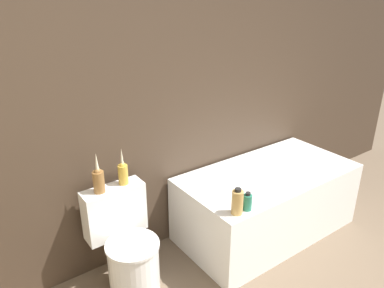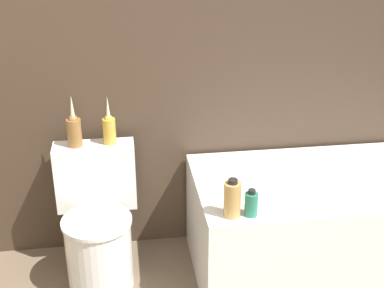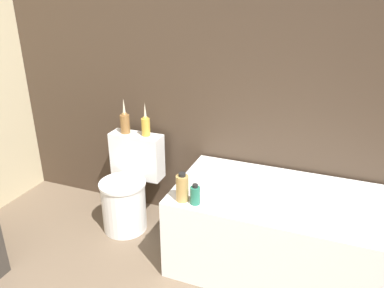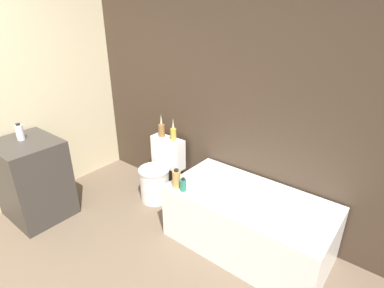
{
  "view_description": "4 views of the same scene",
  "coord_description": "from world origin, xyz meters",
  "px_view_note": "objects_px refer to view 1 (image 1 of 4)",
  "views": [
    {
      "loc": [
        -1.26,
        0.03,
        1.97
      ],
      "look_at": [
        0.01,
        1.8,
        1.04
      ],
      "focal_mm": 35.0,
      "sensor_mm": 36.0,
      "label": 1
    },
    {
      "loc": [
        -0.26,
        -0.47,
        1.87
      ],
      "look_at": [
        0.05,
        1.7,
        0.87
      ],
      "focal_mm": 50.0,
      "sensor_mm": 36.0,
      "label": 2
    },
    {
      "loc": [
        0.99,
        -0.27,
        1.79
      ],
      "look_at": [
        0.22,
        1.69,
        0.9
      ],
      "focal_mm": 35.0,
      "sensor_mm": 36.0,
      "label": 3
    },
    {
      "loc": [
        1.82,
        -0.22,
        2.09
      ],
      "look_at": [
        0.24,
        1.76,
        0.95
      ],
      "focal_mm": 28.0,
      "sensor_mm": 36.0,
      "label": 4
    }
  ],
  "objects_px": {
    "vase_gold": "(98,179)",
    "shampoo_bottle_short": "(248,202)",
    "bathtub": "(267,201)",
    "shampoo_bottle_tall": "(237,202)",
    "toilet": "(128,249)",
    "vase_silver": "(123,172)"
  },
  "relations": [
    {
      "from": "vase_gold",
      "to": "shampoo_bottle_short",
      "type": "height_order",
      "value": "vase_gold"
    },
    {
      "from": "bathtub",
      "to": "shampoo_bottle_tall",
      "type": "xyz_separation_m",
      "value": [
        -0.62,
        -0.29,
        0.37
      ]
    },
    {
      "from": "shampoo_bottle_short",
      "to": "shampoo_bottle_tall",
      "type": "bearing_deg",
      "value": 175.39
    },
    {
      "from": "toilet",
      "to": "vase_gold",
      "type": "xyz_separation_m",
      "value": [
        -0.09,
        0.16,
        0.49
      ]
    },
    {
      "from": "vase_gold",
      "to": "shampoo_bottle_tall",
      "type": "distance_m",
      "value": 0.92
    },
    {
      "from": "toilet",
      "to": "shampoo_bottle_tall",
      "type": "distance_m",
      "value": 0.81
    },
    {
      "from": "toilet",
      "to": "shampoo_bottle_short",
      "type": "xyz_separation_m",
      "value": [
        0.71,
        -0.39,
        0.31
      ]
    },
    {
      "from": "vase_gold",
      "to": "shampoo_bottle_short",
      "type": "distance_m",
      "value": 0.99
    },
    {
      "from": "toilet",
      "to": "vase_gold",
      "type": "distance_m",
      "value": 0.53
    },
    {
      "from": "bathtub",
      "to": "shampoo_bottle_short",
      "type": "relative_size",
      "value": 11.14
    },
    {
      "from": "bathtub",
      "to": "shampoo_bottle_tall",
      "type": "relative_size",
      "value": 7.85
    },
    {
      "from": "vase_silver",
      "to": "shampoo_bottle_tall",
      "type": "bearing_deg",
      "value": -46.1
    },
    {
      "from": "bathtub",
      "to": "vase_gold",
      "type": "distance_m",
      "value": 1.45
    },
    {
      "from": "shampoo_bottle_tall",
      "to": "shampoo_bottle_short",
      "type": "height_order",
      "value": "shampoo_bottle_tall"
    },
    {
      "from": "bathtub",
      "to": "shampoo_bottle_tall",
      "type": "height_order",
      "value": "shampoo_bottle_tall"
    },
    {
      "from": "vase_gold",
      "to": "vase_silver",
      "type": "xyz_separation_m",
      "value": [
        0.18,
        0.01,
        -0.01
      ]
    },
    {
      "from": "vase_gold",
      "to": "shampoo_bottle_short",
      "type": "bearing_deg",
      "value": -34.76
    },
    {
      "from": "bathtub",
      "to": "toilet",
      "type": "distance_m",
      "value": 1.25
    },
    {
      "from": "vase_gold",
      "to": "vase_silver",
      "type": "relative_size",
      "value": 1.07
    },
    {
      "from": "shampoo_bottle_tall",
      "to": "shampoo_bottle_short",
      "type": "distance_m",
      "value": 0.09
    },
    {
      "from": "toilet",
      "to": "shampoo_bottle_tall",
      "type": "relative_size",
      "value": 3.8
    },
    {
      "from": "bathtub",
      "to": "vase_gold",
      "type": "height_order",
      "value": "vase_gold"
    }
  ]
}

